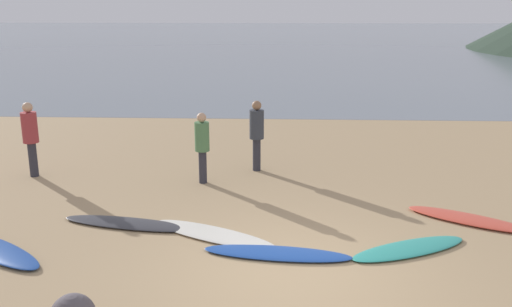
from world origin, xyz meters
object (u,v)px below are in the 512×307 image
surfboard_5 (469,219)px  person_2 (257,130)px  surfboard_1 (129,223)px  person_0 (202,142)px  surfboard_3 (277,253)px  surfboard_2 (213,234)px  surfboard_4 (409,248)px  person_1 (30,133)px

surfboard_5 → person_2: person_2 is taller
surfboard_1 → person_0: person_0 is taller
surfboard_3 → person_0: size_ratio=1.49×
surfboard_5 → person_0: bearing=-169.8°
surfboard_2 → surfboard_4: surfboard_2 is taller
person_0 → surfboard_3: bearing=65.5°
surfboard_1 → person_1: (-2.93, 2.79, 0.97)m
surfboard_4 → person_1: bearing=128.8°
person_0 → person_2: bearing=172.0°
surfboard_5 → surfboard_1: bearing=-144.0°
surfboard_3 → person_0: (-1.67, 3.59, 0.89)m
surfboard_2 → person_0: person_0 is taller
surfboard_2 → person_0: 3.07m
surfboard_5 → person_2: bearing=174.5°
surfboard_3 → surfboard_5: surfboard_5 is taller
surfboard_5 → person_0: size_ratio=1.41×
surfboard_2 → person_1: size_ratio=1.41×
surfboard_5 → person_0: 5.58m
person_2 → person_1: bearing=-27.1°
surfboard_2 → surfboard_4: bearing=19.1°
surfboard_4 → person_2: 5.15m
surfboard_3 → person_1: (-5.59, 3.90, 0.97)m
surfboard_2 → surfboard_5: bearing=37.4°
surfboard_3 → person_1: bearing=151.1°
surfboard_5 → person_0: (-5.12, 2.02, 0.88)m
surfboard_1 → surfboard_2: bearing=-3.1°
surfboard_1 → person_0: size_ratio=1.58×
surfboard_1 → surfboard_2: (1.56, -0.40, -0.00)m
surfboard_3 → person_0: person_0 is taller
surfboard_1 → person_0: 2.82m
surfboard_5 → person_1: (-9.05, 2.33, 0.97)m
surfboard_3 → surfboard_4: surfboard_3 is taller
surfboard_5 → person_0: person_0 is taller
surfboard_1 → person_2: 4.20m
person_0 → person_1: size_ratio=0.92×
person_2 → surfboard_2: bearing=46.8°
surfboard_5 → person_2: (-3.98, 3.02, 0.94)m
surfboard_1 → surfboard_3: size_ratio=1.06×
surfboard_3 → surfboard_4: (2.11, 0.28, -0.00)m
person_0 → person_1: 3.94m
surfboard_1 → surfboard_4: 4.84m
person_0 → surfboard_2: bearing=51.9°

